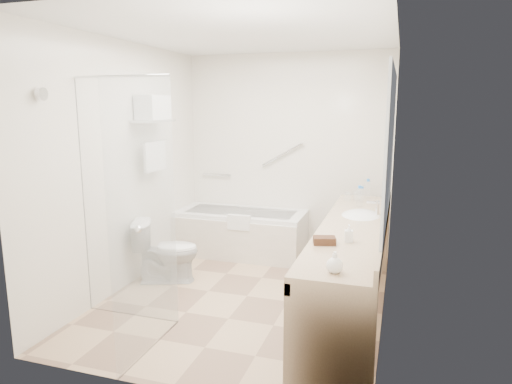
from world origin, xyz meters
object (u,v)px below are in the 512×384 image
(toilet, at_px, (166,251))
(amenity_basket, at_px, (324,240))
(bathtub, at_px, (241,232))
(vanity_counter, at_px, (352,249))
(water_bottle_left, at_px, (368,189))

(toilet, bearing_deg, amenity_basket, -136.50)
(bathtub, distance_m, vanity_counter, 2.09)
(bathtub, height_order, water_bottle_left, water_bottle_left)
(toilet, bearing_deg, vanity_counter, -118.46)
(vanity_counter, height_order, toilet, vanity_counter)
(vanity_counter, xyz_separation_m, amenity_basket, (-0.15, -0.61, 0.24))
(amenity_basket, xyz_separation_m, water_bottle_left, (0.18, 1.83, 0.07))
(vanity_counter, relative_size, water_bottle_left, 12.40)
(amenity_basket, bearing_deg, toilet, 153.97)
(water_bottle_left, bearing_deg, bathtub, 173.77)
(vanity_counter, relative_size, toilet, 3.99)
(bathtub, xyz_separation_m, amenity_basket, (1.37, -2.00, 0.60))
(bathtub, xyz_separation_m, vanity_counter, (1.52, -1.39, 0.36))
(bathtub, bearing_deg, toilet, -112.05)
(toilet, relative_size, amenity_basket, 4.14)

